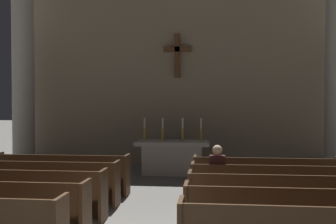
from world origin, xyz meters
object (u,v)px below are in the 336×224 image
column_left_third (23,76)px  candlestick_outer_left (145,133)px  pew_right_row_5 (265,178)px  candlestick_inner_right (183,134)px  candlestick_inner_left (163,134)px  pew_left_row_5 (61,174)px  candlestick_outer_right (201,134)px  pew_left_row_4 (43,182)px  pew_right_row_2 (292,217)px  pew_right_row_4 (272,187)px  altar (173,157)px  pew_right_row_3 (281,200)px  pew_left_row_3 (20,194)px  lone_worshipper (217,175)px

column_left_third → candlestick_outer_left: column_left_third is taller
pew_right_row_5 → candlestick_inner_right: (-2.08, 2.88, 0.75)m
candlestick_inner_left → candlestick_inner_right: (0.60, 0.00, 0.00)m
pew_left_row_5 → candlestick_inner_right: 4.00m
candlestick_outer_right → candlestick_inner_left: bearing=180.0°
pew_left_row_4 → candlestick_outer_right: (3.23, 3.94, 0.75)m
pew_right_row_2 → candlestick_outer_left: size_ratio=4.76×
pew_left_row_4 → candlestick_inner_right: (2.68, 3.94, 0.75)m
pew_right_row_4 → altar: bearing=121.1°
candlestick_inner_left → pew_right_row_5: bearing=-47.1°
altar → candlestick_inner_right: (0.30, -0.00, 0.69)m
pew_right_row_4 → candlestick_outer_right: (-1.53, 3.94, 0.75)m
pew_left_row_5 → candlestick_inner_right: candlestick_inner_right is taller
pew_left_row_4 → candlestick_outer_left: (1.53, 3.94, 0.75)m
pew_left_row_4 → pew_left_row_5: bearing=90.0°
pew_right_row_3 → pew_right_row_5: (0.00, 2.12, 0.00)m
candlestick_inner_right → candlestick_outer_right: bearing=0.0°
altar → candlestick_outer_right: size_ratio=3.24×
altar → candlestick_outer_right: (0.85, -0.00, 0.69)m
pew_left_row_4 → pew_right_row_3: size_ratio=1.00×
pew_right_row_2 → candlestick_inner_right: (-2.08, 6.06, 0.75)m
candlestick_inner_left → pew_left_row_3: bearing=-112.6°
candlestick_outer_left → candlestick_inner_left: same height
pew_left_row_4 → pew_right_row_4: same height
pew_right_row_3 → candlestick_outer_right: 5.28m
pew_left_row_3 → lone_worshipper: (3.66, 1.10, 0.22)m
pew_left_row_4 → candlestick_outer_left: 4.29m
candlestick_outer_left → pew_right_row_2: bearing=-62.0°
pew_left_row_3 → pew_right_row_4: size_ratio=1.00×
pew_right_row_5 → candlestick_inner_right: size_ratio=4.76×
candlestick_outer_left → pew_left_row_5: bearing=-118.0°
pew_left_row_5 → column_left_third: bearing=127.0°
pew_left_row_3 → pew_left_row_4: same height
pew_right_row_3 → lone_worshipper: bearing=134.7°
candlestick_inner_right → lone_worshipper: bearing=-75.8°
pew_right_row_2 → candlestick_inner_left: (-2.68, 6.06, 0.75)m
pew_right_row_4 → candlestick_inner_left: 4.82m
lone_worshipper → candlestick_inner_right: bearing=104.2°
pew_right_row_5 → column_left_third: size_ratio=0.52×
candlestick_inner_right → lone_worshipper: candlestick_inner_right is taller
candlestick_outer_left → candlestick_inner_right: (1.15, 0.00, 0.00)m
candlestick_outer_left → pew_left_row_4: bearing=-111.2°
pew_left_row_5 → pew_right_row_4: (4.75, -1.06, 0.00)m
pew_left_row_5 → candlestick_outer_right: 4.39m
pew_left_row_5 → candlestick_outer_right: candlestick_outer_right is taller
pew_left_row_4 → candlestick_outer_right: size_ratio=4.76×
pew_left_row_3 → pew_left_row_4: (0.00, 1.06, 0.00)m
pew_left_row_5 → lone_worshipper: bearing=-15.6°
candlestick_outer_left → candlestick_inner_right: same height
pew_right_row_2 → column_left_third: column_left_third is taller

